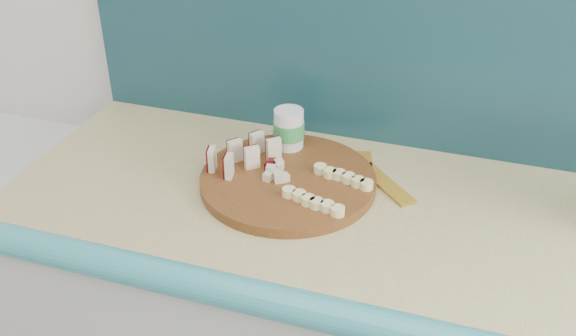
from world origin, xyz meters
The scene contains 6 objects.
cutting_board centered at (-0.44, 1.54, 0.92)m, with size 0.36×0.36×0.02m, color #4B2A10.
apple_wedges centered at (-0.54, 1.55, 0.96)m, with size 0.13×0.14×0.05m.
apple_chunks centered at (-0.46, 1.54, 0.94)m, with size 0.05×0.06×0.02m.
banana_slices centered at (-0.34, 1.50, 0.94)m, with size 0.17×0.17×0.02m.
canister centered at (-0.48, 1.66, 0.97)m, with size 0.07×0.07×0.11m.
banana_peel centered at (-0.30, 1.61, 0.91)m, with size 0.23×0.19×0.01m.
Camera 1 is at (-0.09, 0.47, 1.64)m, focal length 40.00 mm.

